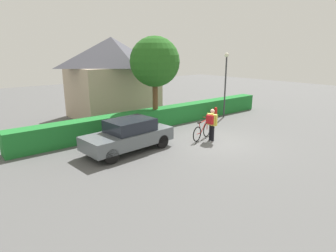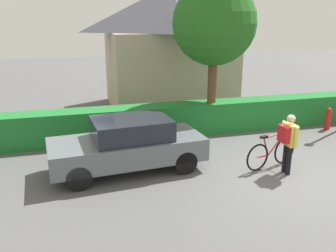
{
  "view_description": "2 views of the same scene",
  "coord_description": "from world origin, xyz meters",
  "px_view_note": "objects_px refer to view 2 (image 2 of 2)",
  "views": [
    {
      "loc": [
        -10.12,
        -8.92,
        4.3
      ],
      "look_at": [
        -1.67,
        1.43,
        0.77
      ],
      "focal_mm": 30.25,
      "sensor_mm": 36.0,
      "label": 1
    },
    {
      "loc": [
        -5.24,
        -7.37,
        3.98
      ],
      "look_at": [
        -2.79,
        1.49,
        1.13
      ],
      "focal_mm": 38.09,
      "sensor_mm": 36.0,
      "label": 2
    }
  ],
  "objects_px": {
    "parked_car_near": "(128,144)",
    "fire_hydrant": "(328,118)",
    "bicycle": "(271,153)",
    "tree_kerbside": "(214,24)",
    "person_rider": "(288,139)"
  },
  "relations": [
    {
      "from": "parked_car_near",
      "to": "bicycle",
      "type": "height_order",
      "value": "parked_car_near"
    },
    {
      "from": "bicycle",
      "to": "tree_kerbside",
      "type": "height_order",
      "value": "tree_kerbside"
    },
    {
      "from": "fire_hydrant",
      "to": "parked_car_near",
      "type": "bearing_deg",
      "value": -167.74
    },
    {
      "from": "person_rider",
      "to": "tree_kerbside",
      "type": "relative_size",
      "value": 0.31
    },
    {
      "from": "parked_car_near",
      "to": "bicycle",
      "type": "bearing_deg",
      "value": -12.46
    },
    {
      "from": "parked_car_near",
      "to": "person_rider",
      "type": "relative_size",
      "value": 2.59
    },
    {
      "from": "parked_car_near",
      "to": "fire_hydrant",
      "type": "distance_m",
      "value": 7.79
    },
    {
      "from": "bicycle",
      "to": "tree_kerbside",
      "type": "relative_size",
      "value": 0.34
    },
    {
      "from": "parked_car_near",
      "to": "bicycle",
      "type": "xyz_separation_m",
      "value": [
        3.78,
        -0.84,
        -0.33
      ]
    },
    {
      "from": "parked_car_near",
      "to": "bicycle",
      "type": "distance_m",
      "value": 3.89
    },
    {
      "from": "person_rider",
      "to": "fire_hydrant",
      "type": "bearing_deg",
      "value": 38.87
    },
    {
      "from": "fire_hydrant",
      "to": "bicycle",
      "type": "bearing_deg",
      "value": -146.91
    },
    {
      "from": "parked_car_near",
      "to": "person_rider",
      "type": "xyz_separation_m",
      "value": [
        3.93,
        -1.31,
        0.23
      ]
    },
    {
      "from": "person_rider",
      "to": "fire_hydrant",
      "type": "xyz_separation_m",
      "value": [
        3.68,
        2.96,
        -0.55
      ]
    },
    {
      "from": "person_rider",
      "to": "tree_kerbside",
      "type": "xyz_separation_m",
      "value": [
        -0.55,
        3.86,
        2.76
      ]
    }
  ]
}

